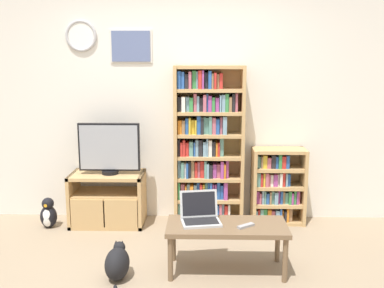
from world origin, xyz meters
name	(u,v)px	position (x,y,z in m)	size (l,w,h in m)	color
wall_back	(175,103)	(-0.01, 1.71, 1.31)	(7.02, 0.09, 2.60)	silver
tv_stand	(108,199)	(-0.74, 1.41, 0.29)	(0.79, 0.46, 0.57)	tan
television	(109,149)	(-0.70, 1.39, 0.85)	(0.65, 0.18, 0.55)	black
bookshelf_tall	(206,147)	(0.34, 1.53, 0.85)	(0.75, 0.28, 1.73)	tan
bookshelf_short	(276,187)	(1.11, 1.52, 0.40)	(0.58, 0.30, 0.84)	tan
coffee_table	(227,230)	(0.51, 0.33, 0.37)	(1.02, 0.46, 0.42)	brown
laptop	(200,214)	(0.28, 0.39, 0.48)	(0.37, 0.33, 0.25)	#B7BABC
remote_near_laptop	(246,226)	(0.66, 0.28, 0.43)	(0.15, 0.13, 0.02)	#99999E
cat	(118,263)	(-0.40, 0.17, 0.14)	(0.22, 0.50, 0.31)	black
penguin_figurine	(48,214)	(-1.36, 1.28, 0.15)	(0.18, 0.16, 0.33)	black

